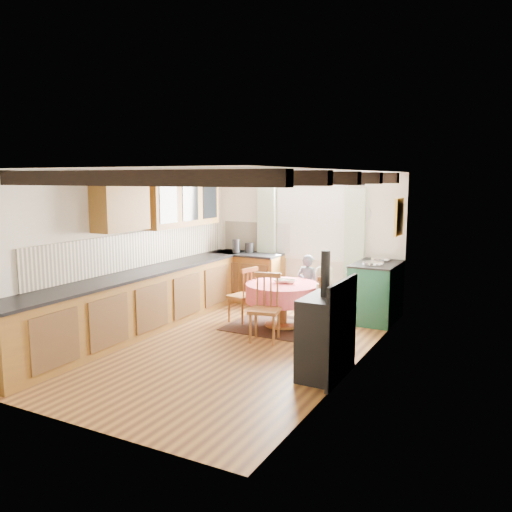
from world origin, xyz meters
The scene contains 40 objects.
floor centered at (0.00, 0.00, 0.00)m, with size 3.60×5.50×0.00m, color #9E6B2F.
ceiling centered at (0.00, 0.00, 2.40)m, with size 3.60×5.50×0.00m, color white.
wall_back centered at (0.00, 2.75, 1.20)m, with size 3.60×0.00×2.40m, color silver.
wall_front centered at (0.00, -2.75, 1.20)m, with size 3.60×0.00×2.40m, color silver.
wall_left centered at (-1.80, 0.00, 1.20)m, with size 0.00×5.50×2.40m, color silver.
wall_right centered at (1.80, 0.00, 1.20)m, with size 0.00×5.50×2.40m, color silver.
beam_a centered at (0.00, -2.00, 2.31)m, with size 3.60×0.16×0.16m, color black.
beam_b centered at (0.00, -1.00, 2.31)m, with size 3.60×0.16×0.16m, color black.
beam_c centered at (0.00, 0.00, 2.31)m, with size 3.60×0.16×0.16m, color black.
beam_d centered at (0.00, 1.00, 2.31)m, with size 3.60×0.16×0.16m, color black.
beam_e centered at (0.00, 2.00, 2.31)m, with size 3.60×0.16×0.16m, color black.
splash_left centered at (-1.78, 0.30, 1.20)m, with size 0.02×4.50×0.55m, color beige.
splash_back centered at (-1.00, 2.73, 1.20)m, with size 1.40×0.02×0.55m, color beige.
base_cabinet_left centered at (-1.50, 0.00, 0.44)m, with size 0.60×5.30×0.88m, color brown.
base_cabinet_back centered at (-1.05, 2.45, 0.44)m, with size 1.30×0.60×0.88m, color brown.
worktop_left centered at (-1.48, 0.00, 0.90)m, with size 0.64×5.30×0.04m, color black.
worktop_back centered at (-1.05, 2.43, 0.90)m, with size 1.30×0.64×0.04m, color black.
wall_cabinet_glass centered at (-1.63, 1.20, 1.95)m, with size 0.34×1.80×0.90m, color brown.
wall_cabinet_solid centered at (-1.63, -0.30, 1.90)m, with size 0.34×0.90×0.70m, color brown.
window_frame centered at (0.10, 2.73, 1.60)m, with size 1.34×0.03×1.54m, color white.
window_pane centered at (0.10, 2.74, 1.60)m, with size 1.20×0.01×1.40m, color white.
curtain_left centered at (-0.75, 2.65, 1.10)m, with size 0.35×0.10×2.10m, color #B3C7AA.
curtain_right centered at (0.95, 2.65, 1.10)m, with size 0.35×0.10×2.10m, color #B3C7AA.
curtain_rod centered at (0.10, 2.65, 2.20)m, with size 0.03×0.03×2.00m, color black.
wall_picture centered at (1.77, 2.30, 1.70)m, with size 0.04×0.50×0.60m, color gold.
wall_plate centered at (1.05, 2.72, 1.70)m, with size 0.30×0.30×0.02m, color silver.
rug centered at (0.29, 1.14, 0.01)m, with size 1.63×1.27×0.01m, color #3F221D.
dining_table centered at (0.29, 1.14, 0.35)m, with size 1.15×1.15×0.69m, color #F56F84, non-canonical shape.
chair_near centered at (0.36, 0.38, 0.48)m, with size 0.42×0.44×0.97m, color #965B2C, non-canonical shape.
chair_left centered at (-0.42, 1.13, 0.45)m, with size 0.39×0.41×0.91m, color #965B2C, non-canonical shape.
chair_right centered at (1.13, 1.07, 0.45)m, with size 0.39×0.41×0.91m, color #965B2C, non-canonical shape.
aga_range centered at (1.47, 2.20, 0.49)m, with size 0.68×1.06×0.97m, color #184935, non-canonical shape.
cast_iron_stove centered at (1.58, -0.49, 0.75)m, with size 0.45×0.75×1.49m, color black, non-canonical shape.
child_far centered at (0.38, 1.93, 0.53)m, with size 0.38×0.25×1.05m, color #4D5B69.
child_right centered at (0.98, 1.11, 0.52)m, with size 0.51×0.33×1.04m, color beige.
bowl_a centered at (0.24, 1.20, 0.72)m, with size 0.23×0.23×0.06m, color silver.
bowl_b centered at (0.38, 1.20, 0.72)m, with size 0.19×0.19×0.06m, color silver.
cup centered at (0.20, 1.16, 0.74)m, with size 0.10×0.10×0.10m, color silver.
canister_tall centered at (-1.25, 2.37, 1.05)m, with size 0.15×0.15×0.25m, color #262628.
canister_wide centered at (-1.04, 2.51, 1.01)m, with size 0.17×0.17×0.18m, color #262628.
Camera 1 is at (3.62, -6.05, 2.31)m, focal length 36.61 mm.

